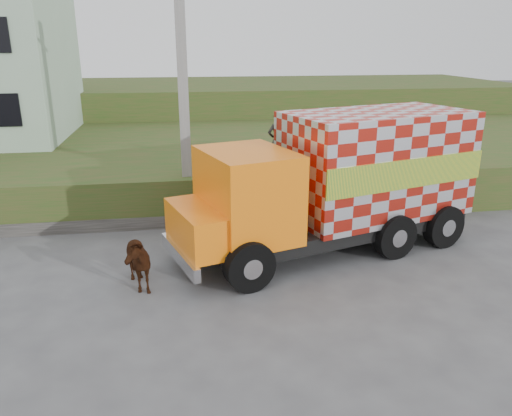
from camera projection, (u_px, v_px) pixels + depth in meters
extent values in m
plane|color=#474749|center=(237.00, 283.00, 11.87)|extent=(120.00, 120.00, 0.00)
cube|color=#2A501A|center=(209.00, 160.00, 21.01)|extent=(40.00, 12.00, 1.50)
cube|color=#2A501A|center=(196.00, 107.00, 32.02)|extent=(40.00, 12.00, 3.00)
cube|color=#595651|center=(157.00, 221.00, 15.46)|extent=(16.00, 0.50, 0.40)
cube|color=gray|center=(183.00, 94.00, 14.77)|extent=(0.30, 0.30, 8.00)
cube|color=black|center=(333.00, 224.00, 13.73)|extent=(7.78, 4.47, 0.38)
cube|color=orange|center=(247.00, 194.00, 12.26)|extent=(2.61, 2.97, 2.18)
cube|color=orange|center=(200.00, 227.00, 11.95)|extent=(1.72, 2.50, 0.98)
cube|color=silver|center=(376.00, 163.00, 13.77)|extent=(5.55, 3.97, 2.83)
cube|color=yellow|center=(409.00, 174.00, 12.64)|extent=(4.79, 1.52, 0.76)
cube|color=yellow|center=(347.00, 154.00, 14.90)|extent=(4.79, 1.52, 0.76)
cube|color=silver|center=(180.00, 256.00, 11.93)|extent=(0.90, 2.44, 0.33)
cylinder|color=black|center=(249.00, 266.00, 11.38)|extent=(1.26, 0.72, 1.20)
cylinder|color=black|center=(210.00, 231.00, 13.51)|extent=(1.26, 0.72, 1.20)
cylinder|color=black|center=(395.00, 236.00, 13.15)|extent=(1.26, 0.72, 1.20)
cylinder|color=black|center=(339.00, 209.00, 15.28)|extent=(1.26, 0.72, 1.20)
cylinder|color=black|center=(443.00, 226.00, 13.87)|extent=(1.26, 0.72, 1.20)
cylinder|color=black|center=(384.00, 201.00, 16.01)|extent=(1.26, 0.72, 1.20)
imported|color=#381E0E|center=(133.00, 260.00, 11.53)|extent=(1.22, 1.73, 1.34)
imported|color=#292724|center=(278.00, 141.00, 15.88)|extent=(0.77, 0.59, 1.91)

